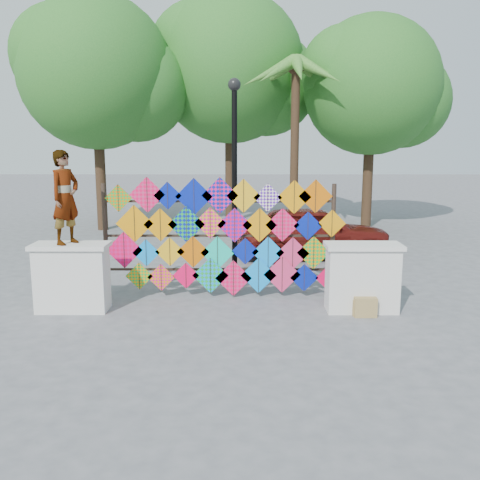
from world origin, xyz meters
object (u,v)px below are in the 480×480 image
at_px(lamppost, 234,161).
at_px(vendor_woman, 65,197).
at_px(kite_rack, 224,238).
at_px(sedan, 313,232).

bearing_deg(lamppost, vendor_woman, -144.08).
distance_m(kite_rack, sedan, 4.42).
height_order(vendor_woman, lamppost, lamppost).
bearing_deg(kite_rack, vendor_woman, -161.97).
relative_size(kite_rack, vendor_woman, 2.89).
relative_size(vendor_woman, lamppost, 0.38).
height_order(sedan, lamppost, lamppost).
bearing_deg(lamppost, kite_rack, -98.97).
bearing_deg(sedan, lamppost, 133.13).
relative_size(kite_rack, lamppost, 1.10).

